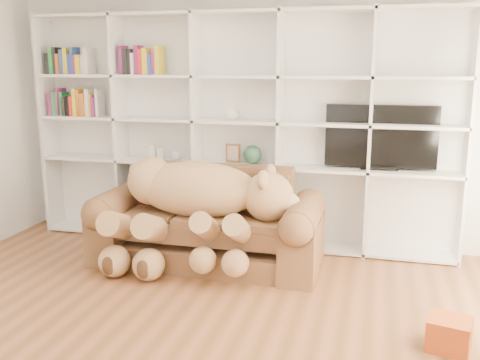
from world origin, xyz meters
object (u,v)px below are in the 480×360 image
(teddy_bear, at_px, (195,201))
(sofa, at_px, (208,228))
(gift_box, at_px, (449,334))
(tv, at_px, (381,138))

(teddy_bear, bearing_deg, sofa, 69.12)
(teddy_bear, relative_size, gift_box, 6.43)
(teddy_bear, height_order, gift_box, teddy_bear)
(gift_box, bearing_deg, tv, 105.63)
(teddy_bear, bearing_deg, gift_box, -24.83)
(sofa, height_order, teddy_bear, teddy_bear)
(gift_box, relative_size, tv, 0.26)
(tv, bearing_deg, sofa, -156.80)
(sofa, relative_size, gift_box, 7.86)
(gift_box, xyz_separation_m, tv, (-0.51, 1.81, 1.07))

